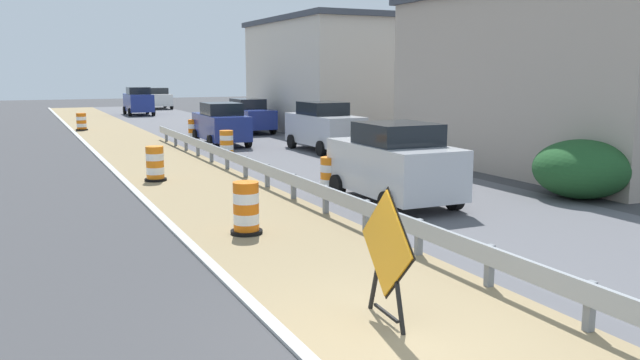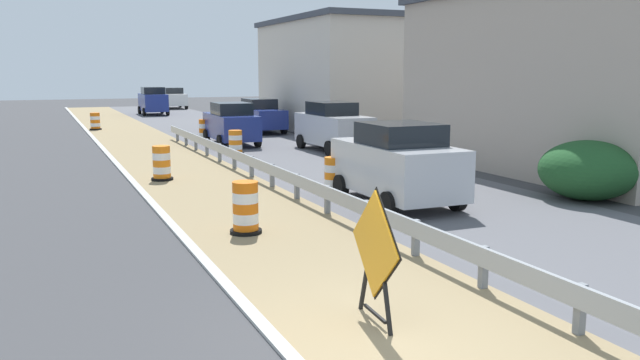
% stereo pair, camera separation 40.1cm
% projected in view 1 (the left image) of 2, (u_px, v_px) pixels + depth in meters
% --- Properties ---
extents(ground_plane, '(160.00, 160.00, 0.00)m').
position_uv_depth(ground_plane, '(392.00, 336.00, 8.55)').
color(ground_plane, '#3D3D3F').
extents(median_dirt_strip, '(3.87, 120.00, 0.01)m').
position_uv_depth(median_dirt_strip, '(438.00, 327.00, 8.86)').
color(median_dirt_strip, '#8E7A56').
rests_on(median_dirt_strip, ground).
extents(curb_near_edge, '(0.20, 120.00, 0.11)m').
position_uv_depth(curb_near_edge, '(302.00, 354.00, 8.00)').
color(curb_near_edge, '#ADADA8').
rests_on(curb_near_edge, ground).
extents(guardrail_median, '(0.18, 46.89, 0.71)m').
position_uv_depth(guardrail_median, '(416.00, 229.00, 12.25)').
color(guardrail_median, '#999EA3').
rests_on(guardrail_median, ground).
extents(warning_sign_diamond, '(0.17, 1.60, 1.94)m').
position_uv_depth(warning_sign_diamond, '(386.00, 249.00, 8.90)').
color(warning_sign_diamond, black).
rests_on(warning_sign_diamond, ground).
extents(traffic_barrel_nearest, '(0.69, 0.69, 1.14)m').
position_uv_depth(traffic_barrel_nearest, '(246.00, 210.00, 13.88)').
color(traffic_barrel_nearest, orange).
rests_on(traffic_barrel_nearest, ground).
extents(traffic_barrel_close, '(0.63, 0.63, 1.05)m').
position_uv_depth(traffic_barrel_close, '(329.00, 177.00, 18.53)').
color(traffic_barrel_close, orange).
rests_on(traffic_barrel_close, ground).
extents(traffic_barrel_mid, '(0.70, 0.70, 1.12)m').
position_uv_depth(traffic_barrel_mid, '(155.00, 165.00, 20.62)').
color(traffic_barrel_mid, orange).
rests_on(traffic_barrel_mid, ground).
extents(traffic_barrel_far, '(0.71, 0.71, 1.01)m').
position_uv_depth(traffic_barrel_far, '(227.00, 144.00, 27.24)').
color(traffic_barrel_far, orange).
rests_on(traffic_barrel_far, ground).
extents(traffic_barrel_farther, '(0.63, 0.63, 1.11)m').
position_uv_depth(traffic_barrel_farther, '(193.00, 132.00, 32.12)').
color(traffic_barrel_farther, orange).
rests_on(traffic_barrel_farther, ground).
extents(traffic_barrel_farthest, '(0.71, 0.71, 1.03)m').
position_uv_depth(traffic_barrel_farthest, '(81.00, 123.00, 38.29)').
color(traffic_barrel_farthest, orange).
rests_on(traffic_barrel_farthest, ground).
extents(car_lead_near_lane, '(2.07, 4.44, 2.01)m').
position_uv_depth(car_lead_near_lane, '(221.00, 124.00, 30.59)').
color(car_lead_near_lane, navy).
rests_on(car_lead_near_lane, ground).
extents(car_trailing_near_lane, '(1.95, 4.69, 1.93)m').
position_uv_depth(car_trailing_near_lane, '(249.00, 116.00, 36.94)').
color(car_trailing_near_lane, navy).
rests_on(car_trailing_near_lane, ground).
extents(car_lead_far_lane, '(2.22, 4.19, 2.16)m').
position_uv_depth(car_lead_far_lane, '(394.00, 163.00, 16.97)').
color(car_lead_far_lane, silver).
rests_on(car_lead_far_lane, ground).
extents(car_mid_far_lane, '(2.09, 4.57, 2.15)m').
position_uv_depth(car_mid_far_lane, '(324.00, 127.00, 28.32)').
color(car_mid_far_lane, silver).
rests_on(car_mid_far_lane, ground).
extents(car_trailing_far_lane, '(2.10, 4.28, 2.23)m').
position_uv_depth(car_trailing_far_lane, '(138.00, 101.00, 51.71)').
color(car_trailing_far_lane, navy).
rests_on(car_trailing_far_lane, ground).
extents(car_distant_a, '(2.06, 4.58, 1.95)m').
position_uv_depth(car_distant_a, '(158.00, 98.00, 60.65)').
color(car_distant_a, silver).
rests_on(car_distant_a, ground).
extents(roadside_shop_near, '(9.12, 12.27, 6.46)m').
position_uv_depth(roadside_shop_near, '(582.00, 78.00, 23.61)').
color(roadside_shop_near, '#AD9E8E').
rests_on(roadside_shop_near, ground).
extents(roadside_shop_far, '(8.24, 11.71, 6.56)m').
position_uv_depth(roadside_shop_far, '(339.00, 74.00, 38.75)').
color(roadside_shop_far, beige).
rests_on(roadside_shop_far, ground).
extents(utility_pole_near, '(0.24, 1.80, 8.36)m').
position_uv_depth(utility_pole_near, '(522.00, 45.00, 21.76)').
color(utility_pole_near, brown).
rests_on(utility_pole_near, ground).
extents(bush_roadside, '(2.62, 2.62, 1.63)m').
position_uv_depth(bush_roadside, '(582.00, 169.00, 17.77)').
color(bush_roadside, '#1E4C23').
rests_on(bush_roadside, ground).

